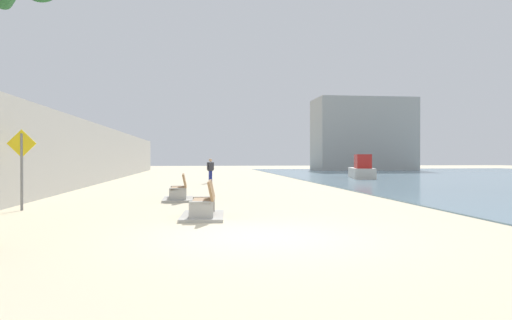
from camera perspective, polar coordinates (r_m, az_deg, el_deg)
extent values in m
plane|color=beige|center=(27.25, -4.67, -3.02)|extent=(120.00, 120.00, 0.00)
cube|color=#ADAAA3|center=(27.90, -20.25, 0.72)|extent=(0.80, 64.00, 3.59)
cube|color=#ADAAA3|center=(11.64, -6.79, -6.31)|extent=(0.61, 0.24, 0.50)
cube|color=#ADAAA3|center=(13.03, -6.45, -5.60)|extent=(0.61, 0.24, 0.50)
cube|color=#997047|center=(12.31, -6.61, -4.99)|extent=(0.60, 1.63, 0.06)
cube|color=#997047|center=(12.28, -5.53, -3.70)|extent=(0.26, 1.61, 0.50)
cube|color=#ADAAA3|center=(12.36, -6.61, -6.89)|extent=(1.23, 2.16, 0.08)
cube|color=#ADAAA3|center=(16.73, -9.64, -4.29)|extent=(0.60, 0.21, 0.50)
cube|color=#ADAAA3|center=(18.13, -9.53, -3.93)|extent=(0.60, 0.21, 0.50)
cube|color=#997047|center=(17.42, -9.58, -3.44)|extent=(0.53, 1.61, 0.06)
cube|color=#997047|center=(17.40, -8.83, -2.52)|extent=(0.19, 1.60, 0.50)
cube|color=#ADAAA3|center=(17.45, -9.58, -4.78)|extent=(1.14, 2.12, 0.08)
cylinder|color=navy|center=(28.93, -5.75, -2.08)|extent=(0.12, 0.12, 0.75)
cylinder|color=navy|center=(29.01, -5.54, -2.08)|extent=(0.12, 0.12, 0.75)
cube|color=#333338|center=(28.95, -5.65, -0.81)|extent=(0.36, 0.33, 0.53)
sphere|color=tan|center=(28.94, -5.65, -0.02)|extent=(0.20, 0.20, 0.20)
cylinder|color=#333338|center=(28.81, -6.00, -0.76)|extent=(0.09, 0.09, 0.48)
cylinder|color=#333338|center=(29.08, -5.30, -0.75)|extent=(0.09, 0.09, 0.48)
cube|color=beige|center=(35.78, 12.88, -1.57)|extent=(2.51, 5.10, 0.75)
cube|color=red|center=(35.03, 13.03, -0.15)|extent=(1.48, 2.33, 1.03)
cylinder|color=slate|center=(15.51, -26.94, -1.33)|extent=(0.08, 0.08, 2.31)
cube|color=yellow|center=(15.51, -26.95, 1.83)|extent=(0.85, 0.03, 0.85)
cube|color=#9E9E99|center=(58.89, 13.07, 3.06)|extent=(12.00, 6.00, 8.83)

